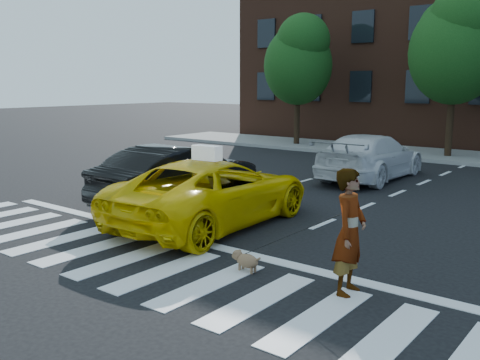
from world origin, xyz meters
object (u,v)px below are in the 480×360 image
object	(u,v)px
black_sedan	(178,175)
white_suv	(371,157)
tree_left	(299,57)
taxi	(213,192)
dog	(245,260)
tree_mid	(456,41)
woman	(350,232)

from	to	relation	value
black_sedan	white_suv	world-z (taller)	black_sedan
tree_left	taxi	size ratio (longest dim) A/B	1.21
taxi	dog	bearing A→B (deg)	137.39
tree_mid	dog	bearing A→B (deg)	-84.53
tree_mid	woman	size ratio (longest dim) A/B	3.69
taxi	black_sedan	world-z (taller)	black_sedan
woman	dog	bearing A→B (deg)	89.67
woman	black_sedan	bearing A→B (deg)	60.13
dog	tree_mid	bearing A→B (deg)	94.17
tree_mid	woman	world-z (taller)	tree_mid
taxi	dog	world-z (taller)	taxi
white_suv	woman	size ratio (longest dim) A/B	2.70
taxi	black_sedan	size ratio (longest dim) A/B	1.12
white_suv	tree_left	bearing A→B (deg)	-44.44
black_sedan	dog	world-z (taller)	black_sedan
tree_mid	dog	size ratio (longest dim) A/B	11.89
black_sedan	dog	distance (m)	5.36
tree_mid	black_sedan	xyz separation A→B (m)	(-2.90, -13.20, -4.06)
tree_left	white_suv	world-z (taller)	tree_left
tree_left	tree_mid	bearing A→B (deg)	-0.00
tree_mid	white_suv	bearing A→B (deg)	-95.22
white_suv	tree_mid	bearing A→B (deg)	-96.55
white_suv	woman	distance (m)	10.27
tree_mid	woman	bearing A→B (deg)	-78.06
white_suv	woman	world-z (taller)	woman
taxi	black_sedan	distance (m)	2.18
tree_left	black_sedan	size ratio (longest dim) A/B	1.36
woman	tree_mid	bearing A→B (deg)	5.67
white_suv	dog	size ratio (longest dim) A/B	8.71
taxi	tree_left	bearing A→B (deg)	-68.10
tree_left	white_suv	bearing A→B (deg)	-43.11
taxi	woman	bearing A→B (deg)	153.67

